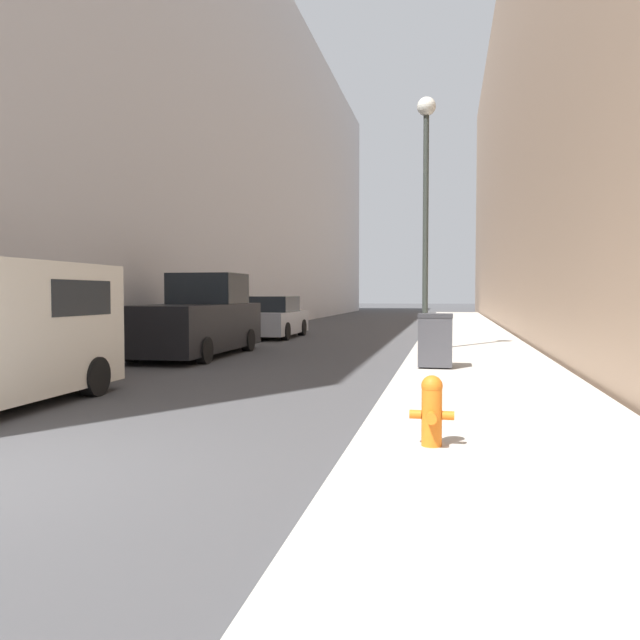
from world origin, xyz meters
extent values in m
cube|color=#B7B2A8|center=(5.01, 18.00, 0.06)|extent=(3.34, 60.00, 0.13)
cube|color=#BCBCC1|center=(-10.28, 26.00, 9.02)|extent=(12.00, 60.00, 18.03)
cylinder|color=orange|center=(4.16, 1.77, 0.41)|extent=(0.21, 0.21, 0.57)
sphere|color=orange|center=(4.16, 1.77, 0.73)|extent=(0.22, 0.22, 0.22)
cylinder|color=orange|center=(4.16, 1.77, 0.80)|extent=(0.06, 0.06, 0.05)
cylinder|color=orange|center=(4.16, 1.60, 0.44)|extent=(0.11, 0.12, 0.11)
cylinder|color=orange|center=(4.00, 1.77, 0.44)|extent=(0.12, 0.09, 0.09)
cylinder|color=orange|center=(4.32, 1.77, 0.44)|extent=(0.12, 0.09, 0.09)
cube|color=#3D3D42|center=(4.05, 8.54, 0.66)|extent=(0.69, 0.65, 1.01)
cube|color=#2D2D31|center=(4.05, 8.54, 1.21)|extent=(0.71, 0.67, 0.08)
cylinder|color=black|center=(3.76, 8.81, 0.21)|extent=(0.05, 0.16, 0.16)
cylinder|color=black|center=(4.35, 8.81, 0.21)|extent=(0.05, 0.16, 0.16)
cylinder|color=#2D332D|center=(3.69, 12.55, 0.25)|extent=(0.29, 0.29, 0.25)
cylinder|color=#2D332D|center=(3.69, 12.55, 3.30)|extent=(0.15, 0.15, 6.34)
sphere|color=silver|center=(3.69, 12.55, 6.67)|extent=(0.50, 0.50, 0.50)
cube|color=black|center=(-2.26, 4.15, 1.60)|extent=(2.09, 1.57, 0.55)
cylinder|color=black|center=(-1.30, 4.53, 0.32)|extent=(0.24, 0.64, 0.64)
cube|color=black|center=(-2.26, 10.92, 0.78)|extent=(1.98, 5.35, 1.20)
cube|color=black|center=(-2.26, 11.86, 1.80)|extent=(1.82, 1.71, 0.84)
cylinder|color=black|center=(-3.18, 12.58, 0.32)|extent=(0.24, 0.64, 0.64)
cylinder|color=black|center=(-1.34, 12.58, 0.32)|extent=(0.24, 0.64, 0.64)
cylinder|color=black|center=(-3.18, 9.26, 0.32)|extent=(0.24, 0.64, 0.64)
cylinder|color=black|center=(-1.34, 9.26, 0.32)|extent=(0.24, 0.64, 0.64)
cube|color=#A3A8B2|center=(-2.17, 18.15, 0.57)|extent=(1.74, 4.25, 0.82)
cube|color=#1E2328|center=(-2.17, 18.15, 1.27)|extent=(1.54, 2.21, 0.58)
cylinder|color=black|center=(-2.97, 19.43, 0.32)|extent=(0.24, 0.64, 0.64)
cylinder|color=black|center=(-1.37, 19.43, 0.32)|extent=(0.24, 0.64, 0.64)
cylinder|color=black|center=(-2.97, 16.87, 0.32)|extent=(0.24, 0.64, 0.64)
cylinder|color=black|center=(-1.37, 16.87, 0.32)|extent=(0.24, 0.64, 0.64)
camera|label=1|loc=(4.32, -4.55, 1.66)|focal=35.00mm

